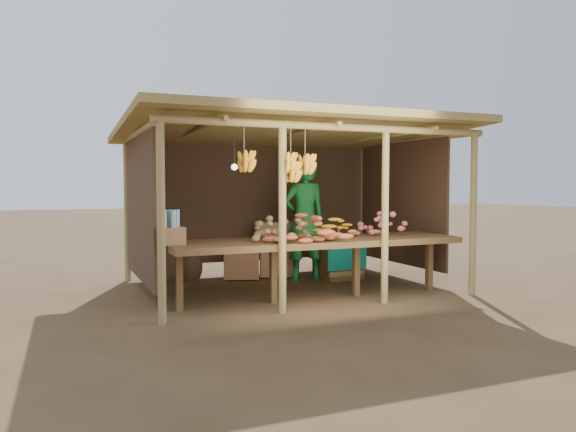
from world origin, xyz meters
name	(u,v)px	position (x,y,z in m)	size (l,w,h in m)	color
ground	(288,287)	(0.00, 0.00, 0.00)	(60.00, 60.00, 0.00)	brown
stall_structure	(282,156)	(-0.05, 0.10, 1.93)	(4.70, 3.50, 2.43)	#9C8750
counter	(316,243)	(0.00, -0.95, 0.74)	(3.90, 1.05, 0.80)	brown
potato_heap	(284,226)	(-0.44, -0.91, 0.98)	(0.90, 0.54, 0.36)	#8D6C49
sweet_potato_heap	(308,227)	(-0.24, -1.24, 0.98)	(0.96, 0.58, 0.36)	#B0532D
onion_heap	(384,223)	(1.06, -0.90, 0.98)	(0.86, 0.52, 0.36)	#C86165
banana_pile	(339,224)	(0.39, -0.86, 0.97)	(0.58, 0.35, 0.35)	gold
tomato_basin	(164,235)	(-1.90, -0.56, 0.88)	(0.39, 0.39, 0.20)	navy
bottle_box	(170,231)	(-1.90, -0.95, 0.96)	(0.34, 0.27, 0.41)	#9D6B46
vendor	(305,220)	(0.49, 0.49, 0.96)	(0.70, 0.46, 1.91)	#1B7B33
tarp_crate	(338,257)	(1.05, 0.41, 0.35)	(0.77, 0.68, 0.86)	brown
carton_stack	(265,254)	(0.00, 0.95, 0.39)	(1.27, 0.59, 0.88)	#9D6B46
burlap_sacks	(177,265)	(-1.39, 1.19, 0.25)	(0.81, 0.43, 0.58)	#4C3423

